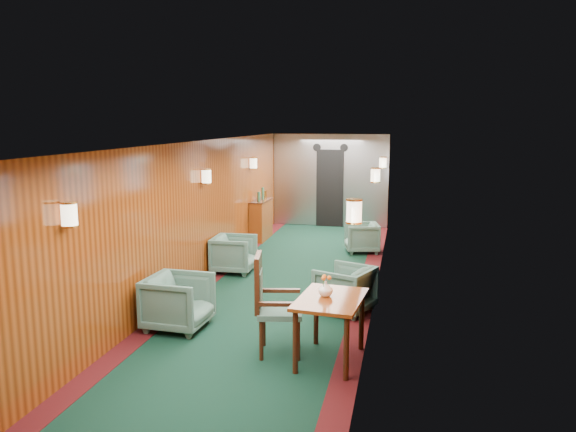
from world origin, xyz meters
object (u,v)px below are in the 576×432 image
object	(u,v)px
credenza	(261,219)
armchair_left_far	(234,254)
side_chair	(270,300)
armchair_left_near	(178,302)
armchair_right_near	(345,289)
armchair_right_far	(362,238)
dining_table	(330,308)

from	to	relation	value
credenza	armchair_left_far	distance (m)	2.90
side_chair	credenza	size ratio (longest dim) A/B	1.00
armchair_left_near	armchair_right_near	world-z (taller)	armchair_left_near
armchair_left_near	armchair_right_far	world-z (taller)	armchair_left_near
armchair_left_far	armchair_right_near	size ratio (longest dim) A/B	1.00
credenza	armchair_right_near	distance (m)	5.22
dining_table	armchair_left_near	xyz separation A→B (m)	(-2.11, 0.61, -0.27)
credenza	armchair_left_far	bearing A→B (deg)	-85.19
dining_table	armchair_right_far	world-z (taller)	dining_table
side_chair	armchair_left_far	bearing A→B (deg)	103.54
armchair_right_near	armchair_left_far	bearing A→B (deg)	-106.02
side_chair	credenza	bearing A→B (deg)	95.08
armchair_left_near	armchair_left_far	world-z (taller)	armchair_left_near
side_chair	armchair_right_far	size ratio (longest dim) A/B	1.76
side_chair	armchair_left_near	distance (m)	1.51
side_chair	armchair_right_near	world-z (taller)	side_chair
credenza	armchair_left_near	xyz separation A→B (m)	(0.36, -5.73, -0.11)
armchair_left_far	armchair_right_near	distance (m)	2.80
credenza	armchair_left_near	distance (m)	5.74
armchair_left_far	dining_table	bearing A→B (deg)	-148.52
credenza	armchair_left_far	size ratio (longest dim) A/B	1.62
credenza	armchair_left_near	bearing A→B (deg)	-86.40
armchair_left_far	armchair_right_near	bearing A→B (deg)	-129.31
credenza	armchair_right_far	distance (m)	2.54
armchair_right_far	credenza	bearing A→B (deg)	-121.58
side_chair	armchair_right_near	bearing A→B (deg)	56.43
credenza	armchair_right_far	bearing A→B (deg)	-19.09
dining_table	armchair_right_far	bearing A→B (deg)	96.81
armchair_right_far	dining_table	bearing A→B (deg)	-11.72
armchair_right_near	armchair_right_far	world-z (taller)	armchair_right_near
side_chair	armchair_left_near	xyz separation A→B (m)	(-1.39, 0.53, -0.29)
dining_table	armchair_left_near	distance (m)	2.21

